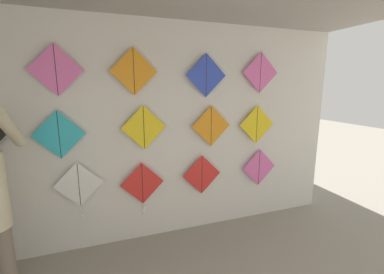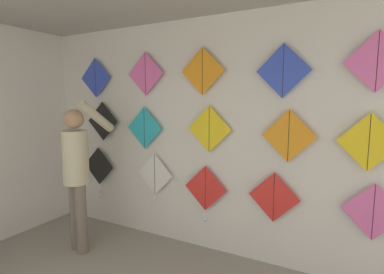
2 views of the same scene
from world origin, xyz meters
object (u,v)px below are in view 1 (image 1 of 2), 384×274
at_px(kite_3, 202,175).
at_px(kite_14, 260,73).
at_px(kite_1, 79,186).
at_px(kite_2, 142,185).
at_px(kite_4, 259,167).
at_px(kite_9, 257,125).
at_px(kite_11, 56,70).
at_px(kite_8, 211,126).
at_px(kite_7, 144,128).
at_px(kite_13, 206,75).
at_px(kite_6, 59,135).
at_px(kite_12, 134,71).

distance_m(kite_3, kite_14, 1.63).
bearing_deg(kite_1, kite_2, 0.00).
distance_m(kite_4, kite_9, 0.66).
bearing_deg(kite_3, kite_11, 180.00).
relative_size(kite_2, kite_3, 1.25).
bearing_deg(kite_8, kite_3, 180.00).
xyz_separation_m(kite_1, kite_8, (1.69, 0.00, 0.63)).
xyz_separation_m(kite_7, kite_9, (1.62, 0.00, -0.04)).
bearing_deg(kite_7, kite_9, 0.00).
relative_size(kite_1, kite_11, 1.25).
xyz_separation_m(kite_2, kite_9, (1.66, 0.00, 0.70)).
height_order(kite_3, kite_9, kite_9).
distance_m(kite_11, kite_13, 1.73).
distance_m(kite_3, kite_9, 1.07).
bearing_deg(kite_6, kite_7, 0.00).
bearing_deg(kite_6, kite_11, 0.00).
distance_m(kite_2, kite_3, 0.82).
relative_size(kite_8, kite_9, 1.00).
bearing_deg(kite_3, kite_12, 180.00).
distance_m(kite_1, kite_8, 1.80).
xyz_separation_m(kite_7, kite_8, (0.90, 0.00, -0.03)).
bearing_deg(kite_11, kite_8, 0.00).
xyz_separation_m(kite_7, kite_11, (-0.91, 0.00, 0.67)).
height_order(kite_9, kite_14, kite_14).
relative_size(kite_3, kite_8, 1.00).
relative_size(kite_8, kite_11, 1.00).
relative_size(kite_6, kite_13, 1.00).
relative_size(kite_1, kite_9, 1.25).
bearing_deg(kite_7, kite_3, 0.00).
xyz_separation_m(kite_6, kite_7, (0.94, 0.00, 0.03)).
height_order(kite_7, kite_12, kite_12).
bearing_deg(kite_6, kite_14, 0.00).
distance_m(kite_8, kite_13, 0.67).
distance_m(kite_12, kite_14, 1.73).
xyz_separation_m(kite_2, kite_14, (1.68, 0.00, 1.43)).
distance_m(kite_2, kite_13, 1.63).
bearing_deg(kite_9, kite_12, 180.00).
bearing_deg(kite_11, kite_14, 0.00).
distance_m(kite_6, kite_8, 1.84).
xyz_separation_m(kite_3, kite_8, (0.13, 0.00, 0.67)).
bearing_deg(kite_14, kite_8, 180.00).
height_order(kite_6, kite_9, kite_6).
height_order(kite_11, kite_14, kite_14).
bearing_deg(kite_13, kite_2, -179.95).
height_order(kite_3, kite_6, kite_6).
distance_m(kite_7, kite_8, 0.90).
relative_size(kite_2, kite_14, 1.25).
bearing_deg(kite_2, kite_11, 179.95).
xyz_separation_m(kite_3, kite_13, (0.05, 0.00, 1.34)).
xyz_separation_m(kite_13, kite_14, (0.81, 0.00, 0.05)).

